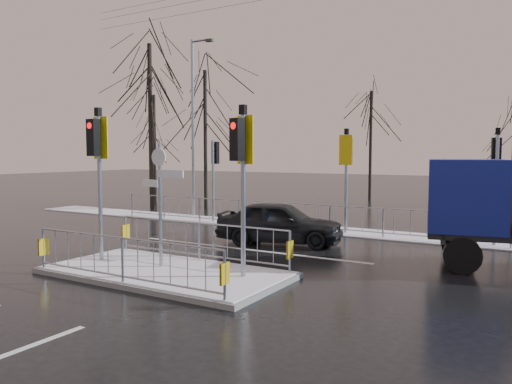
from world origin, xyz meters
The scene contains 12 objects.
ground centered at (0.00, 0.00, 0.00)m, with size 120.00×120.00×0.00m, color black.
snow_verge centered at (0.00, 8.60, 0.02)m, with size 30.00×2.00×0.04m, color white.
lane_markings centered at (0.00, -0.33, 0.00)m, with size 8.00×11.38×0.01m.
traffic_island centered at (-0.01, 0.01, 0.39)m, with size 6.00×3.04×4.15m.
far_kerb_fixtures centered at (0.29, 8.09, 1.02)m, with size 18.00×0.65×3.83m.
car_far_lane centered at (0.39, 5.21, 0.70)m, with size 1.66×4.12×1.40m, color black.
flatbed_truck centered at (6.93, 5.00, 1.49)m, with size 6.38×3.39×2.81m.
tree_near_a centered at (-10.50, 11.00, 6.11)m, with size 4.75×4.75×8.97m.
tree_near_b centered at (-8.00, 12.50, 5.15)m, with size 4.00×4.00×7.55m.
tree_near_c centered at (-12.50, 13.50, 4.50)m, with size 3.50×3.50×6.61m.
tree_far_a centered at (-2.00, 22.00, 4.82)m, with size 3.75×3.75×7.08m.
street_lamp_left centered at (-6.43, 9.50, 4.49)m, with size 1.25×0.18×8.20m.
Camera 1 is at (8.00, -9.13, 2.96)m, focal length 35.00 mm.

